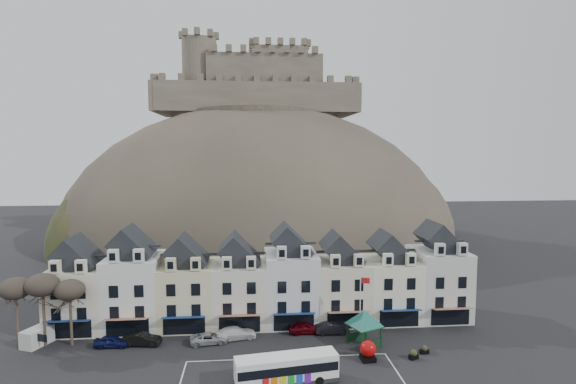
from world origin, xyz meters
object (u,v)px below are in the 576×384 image
object	(u,v)px
car_navy	(112,341)
car_maroon	(305,328)
flagpole	(361,303)
car_silver	(209,338)
white_van	(41,335)
car_white	(236,333)
bus_shelter	(364,318)
bus	(286,368)
car_charcoal	(332,328)
car_black	(142,339)
red_buoy	(368,350)

from	to	relation	value
car_navy	car_maroon	xyz separation A→B (m)	(22.95, 1.91, 0.05)
flagpole	car_navy	distance (m)	29.60
car_silver	car_maroon	distance (m)	11.92
white_van	car_white	xyz separation A→B (m)	(22.96, -0.78, -0.29)
bus_shelter	car_maroon	size ratio (longest dim) A/B	1.46
bus	car_navy	size ratio (longest dim) A/B	2.61
car_navy	car_charcoal	bearing A→B (deg)	-84.26
car_black	car_maroon	size ratio (longest dim) A/B	1.05
car_navy	car_black	bearing A→B (deg)	-84.99
car_navy	car_charcoal	xyz separation A→B (m)	(26.25, 1.51, 0.02)
bus_shelter	white_van	size ratio (longest dim) A/B	1.29
car_silver	bus	bearing A→B (deg)	-149.08
bus	car_black	world-z (taller)	bus
bus_shelter	flagpole	size ratio (longest dim) A/B	0.79
red_buoy	flagpole	bearing A→B (deg)	84.17
bus_shelter	car_charcoal	world-z (taller)	bus_shelter
bus_shelter	flagpole	world-z (taller)	flagpole
car_navy	car_silver	size ratio (longest dim) A/B	0.90
flagpole	car_navy	xyz separation A→B (m)	(-29.34, 0.48, -3.85)
red_buoy	white_van	xyz separation A→B (m)	(-37.47, 7.67, -0.11)
flagpole	red_buoy	bearing A→B (deg)	-95.83
car_silver	car_charcoal	xyz separation A→B (m)	(15.08, 1.51, 0.08)
car_navy	car_white	size ratio (longest dim) A/B	0.79
car_white	bus	bearing A→B (deg)	-166.82
car_silver	car_white	bearing A→B (deg)	-81.51
flagpole	car_navy	size ratio (longest dim) A/B	2.00
bus	red_buoy	distance (m)	10.07
car_navy	car_black	xyz separation A→B (m)	(3.35, 0.15, 0.06)
car_navy	car_black	world-z (taller)	car_black
white_van	car_navy	size ratio (longest dim) A/B	1.22
bus	car_charcoal	xyz separation A→B (m)	(6.69, 11.41, -0.88)
white_van	car_black	xyz separation A→B (m)	(12.02, -1.63, -0.28)
car_navy	car_charcoal	world-z (taller)	car_charcoal
car_navy	car_silver	distance (m)	11.18
red_buoy	car_navy	bearing A→B (deg)	168.45
red_buoy	car_silver	world-z (taller)	red_buoy
car_white	car_maroon	world-z (taller)	car_white
flagpole	car_black	world-z (taller)	flagpole
car_silver	bus_shelter	bearing A→B (deg)	-106.18
bus_shelter	car_silver	distance (m)	18.50
red_buoy	white_van	bearing A→B (deg)	168.44
flagpole	car_white	distance (m)	15.60
bus_shelter	car_charcoal	xyz separation A→B (m)	(-3.09, 3.68, -2.64)
car_black	car_maroon	xyz separation A→B (m)	(19.60, 1.76, -0.01)
car_charcoal	flagpole	bearing A→B (deg)	-120.42
flagpole	car_white	xyz separation A→B (m)	(-15.06, 1.48, -3.79)
bus	bus_shelter	xyz separation A→B (m)	(9.78, 7.73, 1.76)
bus	white_van	world-z (taller)	bus
car_black	white_van	bearing A→B (deg)	88.54
red_buoy	car_charcoal	distance (m)	7.83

